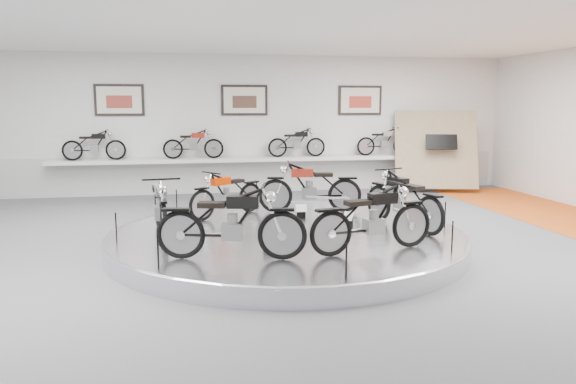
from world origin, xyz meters
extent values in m
plane|color=#545456|center=(0.00, 0.00, 0.00)|extent=(16.00, 16.00, 0.00)
plane|color=white|center=(0.00, 0.00, 4.00)|extent=(16.00, 16.00, 0.00)
plane|color=silver|center=(0.00, 7.00, 2.00)|extent=(16.00, 0.00, 16.00)
plane|color=silver|center=(0.00, -7.00, 2.00)|extent=(16.00, 0.00, 16.00)
cube|color=#BCBCBA|center=(0.00, 6.98, 0.55)|extent=(15.68, 0.04, 1.10)
cylinder|color=silver|center=(0.00, 0.30, 0.15)|extent=(6.40, 6.40, 0.30)
torus|color=#B2B2BA|center=(0.00, 0.30, 0.27)|extent=(6.40, 6.40, 0.10)
cube|color=silver|center=(0.00, 6.70, 1.00)|extent=(11.00, 0.55, 0.10)
cube|color=silver|center=(-3.50, 6.96, 2.70)|extent=(1.35, 0.06, 0.88)
cube|color=silver|center=(0.00, 6.96, 2.70)|extent=(1.35, 0.06, 0.88)
cube|color=silver|center=(3.50, 6.96, 2.70)|extent=(1.35, 0.06, 0.88)
cube|color=#97865F|center=(5.60, 6.10, 1.25)|extent=(2.56, 1.52, 2.30)
camera|label=1|loc=(-1.83, -9.45, 2.57)|focal=35.00mm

